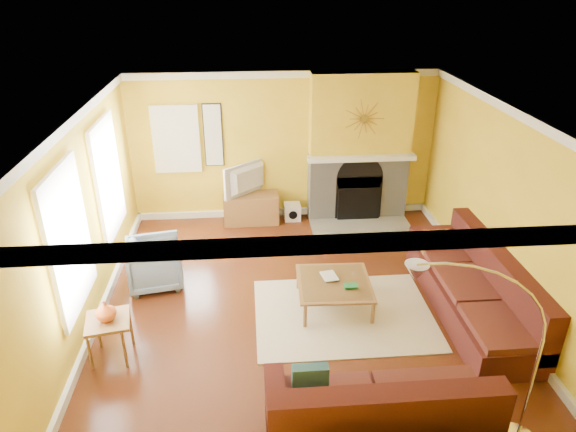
{
  "coord_description": "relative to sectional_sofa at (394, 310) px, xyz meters",
  "views": [
    {
      "loc": [
        -0.64,
        -5.88,
        4.28
      ],
      "look_at": [
        -0.13,
        0.4,
        1.22
      ],
      "focal_mm": 32.0,
      "sensor_mm": 36.0,
      "label": 1
    }
  ],
  "objects": [
    {
      "name": "floor",
      "position": [
        -1.09,
        0.79,
        -0.46
      ],
      "size": [
        5.5,
        6.0,
        0.02
      ],
      "primitive_type": "cube",
      "color": "#602B14",
      "rests_on": "ground"
    },
    {
      "name": "ceiling",
      "position": [
        -1.09,
        0.79,
        2.26
      ],
      "size": [
        5.5,
        6.0,
        0.02
      ],
      "primitive_type": "cube",
      "color": "white",
      "rests_on": "ground"
    },
    {
      "name": "wall_back",
      "position": [
        -1.09,
        3.8,
        0.9
      ],
      "size": [
        5.5,
        0.02,
        2.7
      ],
      "primitive_type": "cube",
      "color": "gold",
      "rests_on": "ground"
    },
    {
      "name": "wall_front",
      "position": [
        -1.09,
        -2.22,
        0.9
      ],
      "size": [
        5.5,
        0.02,
        2.7
      ],
      "primitive_type": "cube",
      "color": "gold",
      "rests_on": "ground"
    },
    {
      "name": "wall_left",
      "position": [
        -3.85,
        0.79,
        0.9
      ],
      "size": [
        0.02,
        6.0,
        2.7
      ],
      "primitive_type": "cube",
      "color": "gold",
      "rests_on": "ground"
    },
    {
      "name": "wall_right",
      "position": [
        1.67,
        0.79,
        0.9
      ],
      "size": [
        0.02,
        6.0,
        2.7
      ],
      "primitive_type": "cube",
      "color": "gold",
      "rests_on": "ground"
    },
    {
      "name": "baseboard",
      "position": [
        -1.09,
        0.79,
        -0.39
      ],
      "size": [
        5.5,
        6.0,
        0.12
      ],
      "primitive_type": null,
      "color": "white",
      "rests_on": "floor"
    },
    {
      "name": "crown_molding",
      "position": [
        -1.09,
        0.79,
        2.19
      ],
      "size": [
        5.5,
        6.0,
        0.12
      ],
      "primitive_type": null,
      "color": "white",
      "rests_on": "ceiling"
    },
    {
      "name": "window_left_near",
      "position": [
        -3.81,
        2.09,
        1.05
      ],
      "size": [
        0.06,
        1.22,
        1.72
      ],
      "primitive_type": "cube",
      "color": "white",
      "rests_on": "wall_left"
    },
    {
      "name": "window_left_far",
      "position": [
        -3.81,
        0.19,
        1.05
      ],
      "size": [
        0.06,
        1.22,
        1.72
      ],
      "primitive_type": "cube",
      "color": "white",
      "rests_on": "wall_left"
    },
    {
      "name": "window_back",
      "position": [
        -2.99,
        3.75,
        1.1
      ],
      "size": [
        0.82,
        0.06,
        1.22
      ],
      "primitive_type": "cube",
      "color": "white",
      "rests_on": "wall_back"
    },
    {
      "name": "wall_art",
      "position": [
        -2.34,
        3.76,
        1.15
      ],
      "size": [
        0.34,
        0.04,
        1.14
      ],
      "primitive_type": "cube",
      "color": "white",
      "rests_on": "wall_back"
    },
    {
      "name": "fireplace",
      "position": [
        0.26,
        3.59,
        0.9
      ],
      "size": [
        1.8,
        0.4,
        2.7
      ],
      "primitive_type": null,
      "color": "gray",
      "rests_on": "floor"
    },
    {
      "name": "mantel",
      "position": [
        0.26,
        3.35,
        0.8
      ],
      "size": [
        1.92,
        0.22,
        0.08
      ],
      "primitive_type": "cube",
      "color": "white",
      "rests_on": "fireplace"
    },
    {
      "name": "hearth",
      "position": [
        0.26,
        3.04,
        -0.42
      ],
      "size": [
        1.8,
        0.7,
        0.06
      ],
      "primitive_type": "cube",
      "color": "gray",
      "rests_on": "floor"
    },
    {
      "name": "sunburst",
      "position": [
        0.26,
        3.36,
        1.5
      ],
      "size": [
        0.7,
        0.04,
        0.7
      ],
      "primitive_type": null,
      "color": "olive",
      "rests_on": "fireplace"
    },
    {
      "name": "rug",
      "position": [
        -0.52,
        0.55,
        -0.44
      ],
      "size": [
        2.4,
        1.8,
        0.02
      ],
      "primitive_type": "cube",
      "color": "beige",
      "rests_on": "floor"
    },
    {
      "name": "sectional_sofa",
      "position": [
        0.0,
        0.0,
        0.0
      ],
      "size": [
        3.31,
        3.82,
        0.9
      ],
      "primitive_type": null,
      "color": "#471916",
      "rests_on": "floor"
    },
    {
      "name": "coffee_table",
      "position": [
        -0.62,
        0.77,
        -0.25
      ],
      "size": [
        1.04,
        1.04,
        0.4
      ],
      "primitive_type": null,
      "rotation": [
        0.0,
        0.0,
        -0.04
      ],
      "color": "white",
      "rests_on": "floor"
    },
    {
      "name": "media_console",
      "position": [
        -1.72,
        3.5,
        -0.17
      ],
      "size": [
        1.0,
        0.45,
        0.55
      ],
      "primitive_type": "cube",
      "color": "olive",
      "rests_on": "floor"
    },
    {
      "name": "tv",
      "position": [
        -1.72,
        3.5,
        0.39
      ],
      "size": [
        0.86,
        0.77,
        0.59
      ],
      "primitive_type": "imported",
      "rotation": [
        0.0,
        0.0,
        3.86
      ],
      "color": "black",
      "rests_on": "media_console"
    },
    {
      "name": "subwoofer",
      "position": [
        -0.95,
        3.56,
        -0.3
      ],
      "size": [
        0.3,
        0.3,
        0.3
      ],
      "primitive_type": "cube",
      "color": "white",
      "rests_on": "floor"
    },
    {
      "name": "armchair",
      "position": [
        -3.16,
        1.52,
        -0.1
      ],
      "size": [
        0.9,
        0.89,
        0.71
      ],
      "primitive_type": "imported",
      "rotation": [
        0.0,
        0.0,
        1.76
      ],
      "color": "slate",
      "rests_on": "floor"
    },
    {
      "name": "side_table",
      "position": [
        -3.46,
        -0.05,
        -0.17
      ],
      "size": [
        0.58,
        0.58,
        0.55
      ],
      "primitive_type": null,
      "rotation": [
        0.0,
        0.0,
        0.18
      ],
      "color": "olive",
      "rests_on": "floor"
    },
    {
      "name": "vase",
      "position": [
        -3.46,
        -0.05,
        0.22
      ],
      "size": [
        0.3,
        0.3,
        0.25
      ],
      "primitive_type": "imported",
      "rotation": [
        0.0,
        0.0,
        0.34
      ],
      "color": "#D8591E",
      "rests_on": "side_table"
    },
    {
      "name": "book",
      "position": [
        -0.77,
        0.87,
        -0.04
      ],
      "size": [
        0.25,
        0.3,
        0.03
      ],
      "primitive_type": "imported",
      "rotation": [
        0.0,
        0.0,
        0.19
      ],
      "color": "white",
      "rests_on": "coffee_table"
    },
    {
      "name": "arc_lamp",
      "position": [
        0.26,
        -1.65,
        0.61
      ],
      "size": [
        1.35,
        0.36,
        2.12
      ],
      "primitive_type": null,
      "color": "silver",
      "rests_on": "floor"
    }
  ]
}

